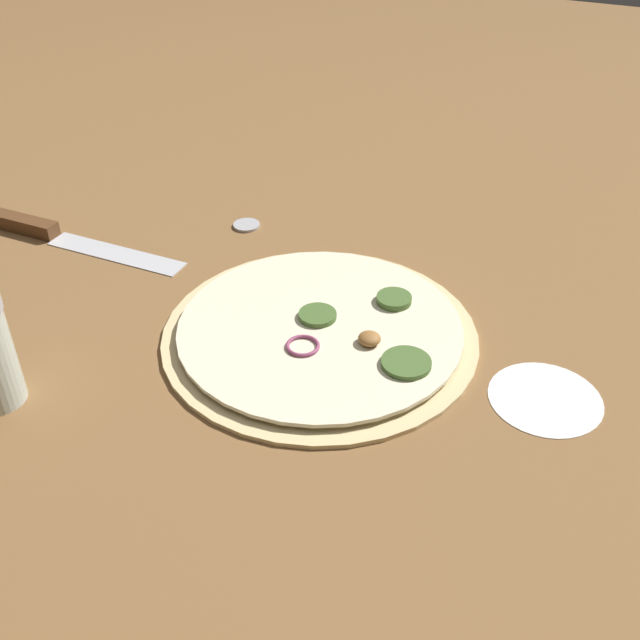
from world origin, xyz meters
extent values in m
plane|color=brown|center=(0.00, 0.00, 0.00)|extent=(3.00, 3.00, 0.00)
cylinder|color=beige|center=(0.00, 0.00, 0.00)|extent=(0.31, 0.31, 0.01)
cylinder|color=#EFE5C1|center=(0.00, 0.00, 0.01)|extent=(0.28, 0.28, 0.00)
cylinder|color=#47662D|center=(0.07, -0.05, 0.02)|extent=(0.04, 0.04, 0.01)
ellipsoid|color=#996633|center=(-0.01, -0.05, 0.02)|extent=(0.02, 0.02, 0.01)
torus|color=#934266|center=(-0.04, 0.00, 0.02)|extent=(0.03, 0.03, 0.00)
cylinder|color=#47662D|center=(0.01, 0.01, 0.02)|extent=(0.04, 0.04, 0.01)
cylinder|color=#47662D|center=(-0.02, -0.10, 0.02)|extent=(0.05, 0.05, 0.01)
cube|color=silver|center=(0.04, 0.28, 0.00)|extent=(0.03, 0.17, 0.00)
cube|color=brown|center=(0.04, 0.42, 0.01)|extent=(0.02, 0.12, 0.02)
cylinder|color=#B2B2B7|center=(0.16, 0.17, 0.00)|extent=(0.03, 0.03, 0.01)
cylinder|color=white|center=(0.00, -0.22, 0.00)|extent=(0.10, 0.10, 0.00)
camera|label=1|loc=(-0.53, -0.24, 0.44)|focal=42.00mm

